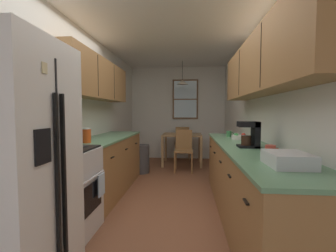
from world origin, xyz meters
TOP-DOWN VIEW (x-y plane):
  - ground_plane at (0.00, 1.00)m, footprint 12.00×12.00m
  - wall_left at (-1.35, 1.00)m, footprint 0.10×9.00m
  - wall_right at (1.35, 1.00)m, footprint 0.10×9.00m
  - wall_back at (0.00, 3.65)m, footprint 4.40×0.10m
  - ceiling_slab at (0.00, 1.00)m, footprint 4.40×9.00m
  - refrigerator at (-0.95, -1.29)m, footprint 0.73×0.75m
  - stove_range at (-0.99, -0.57)m, footprint 0.66×0.65m
  - microwave_over_range at (-1.11, -0.57)m, footprint 0.39×0.60m
  - counter_left at (-1.00, 0.79)m, footprint 0.64×2.07m
  - upper_cabinets_left at (-1.14, 0.74)m, footprint 0.33×2.15m
  - counter_right at (1.00, -0.03)m, footprint 0.64×3.10m
  - upper_cabinets_right at (1.14, -0.08)m, footprint 0.33×2.78m
  - dining_table at (0.15, 2.85)m, footprint 0.95×0.81m
  - dining_chair_near at (0.20, 2.23)m, footprint 0.41×0.41m
  - dining_chair_far at (0.14, 3.46)m, footprint 0.40×0.40m
  - pendant_light at (0.15, 2.85)m, footprint 0.28×0.28m
  - back_window at (0.21, 3.58)m, footprint 0.70×0.05m
  - trash_bin at (-0.70, 1.97)m, footprint 0.35×0.35m
  - storage_canister at (-1.00, 0.03)m, footprint 0.11×0.11m
  - dish_towel at (-0.64, -0.41)m, footprint 0.02×0.16m
  - coffee_maker at (1.00, -0.18)m, footprint 0.22×0.18m
  - mug_by_coffeemaker at (0.96, 0.96)m, footprint 0.11×0.08m
  - mug_spare at (1.01, -0.76)m, footprint 0.12×0.09m
  - fruit_bowl at (1.05, 0.60)m, footprint 0.24×0.24m
  - dish_rack at (1.03, -1.07)m, footprint 0.28×0.34m
  - table_serving_bowl at (0.24, 2.94)m, footprint 0.21×0.21m

SIDE VIEW (x-z plane):
  - ground_plane at x=0.00m, z-range 0.00..0.00m
  - trash_bin at x=-0.70m, z-range 0.00..0.60m
  - counter_right at x=1.00m, z-range 0.00..0.90m
  - counter_left at x=-1.00m, z-range 0.00..0.90m
  - stove_range at x=-0.99m, z-range -0.08..1.02m
  - dish_towel at x=-0.64m, z-range 0.38..0.62m
  - dining_chair_near at x=0.20m, z-range 0.05..0.95m
  - dining_chair_far at x=0.14m, z-range 0.05..0.95m
  - dining_table at x=0.15m, z-range 0.26..1.02m
  - table_serving_bowl at x=0.24m, z-range 0.76..0.82m
  - refrigerator at x=-0.95m, z-range 0.00..1.80m
  - fruit_bowl at x=1.05m, z-range 0.89..0.98m
  - mug_by_coffeemaker at x=0.96m, z-range 0.90..0.99m
  - dish_rack at x=1.03m, z-range 0.90..1.00m
  - mug_spare at x=1.01m, z-range 0.90..1.01m
  - storage_canister at x=-1.00m, z-range 0.90..1.09m
  - coffee_maker at x=1.00m, z-range 0.91..1.20m
  - wall_left at x=-1.35m, z-range 0.00..2.55m
  - wall_right at x=1.35m, z-range 0.00..2.55m
  - wall_back at x=0.00m, z-range 0.00..2.55m
  - microwave_over_range at x=-1.11m, z-range 1.48..1.79m
  - back_window at x=0.21m, z-range 1.11..2.20m
  - upper_cabinets_left at x=-1.14m, z-range 1.50..2.13m
  - upper_cabinets_right at x=1.14m, z-range 1.50..2.15m
  - pendant_light at x=0.15m, z-range 1.75..2.32m
  - ceiling_slab at x=0.00m, z-range 2.55..2.63m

